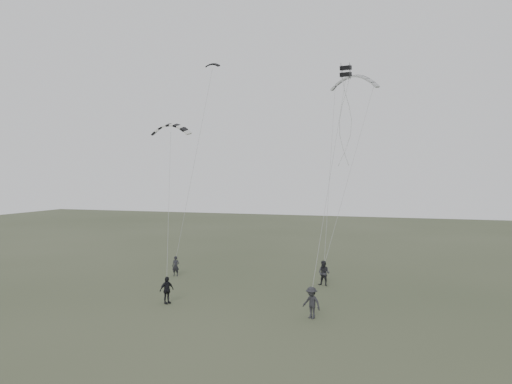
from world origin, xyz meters
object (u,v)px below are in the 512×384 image
(flyer_left, at_px, (176,266))
(flyer_right, at_px, (324,273))
(flyer_center, at_px, (167,290))
(flyer_far, at_px, (312,303))
(kite_box, at_px, (346,71))
(kite_pale_large, at_px, (354,76))
(kite_striped, at_px, (171,125))
(kite_dark_small, at_px, (212,64))

(flyer_left, bearing_deg, flyer_right, -7.28)
(flyer_center, bearing_deg, flyer_far, -63.68)
(flyer_far, height_order, kite_box, kite_box)
(flyer_center, distance_m, kite_box, 18.75)
(flyer_center, xyz_separation_m, flyer_far, (9.63, -0.38, 0.04))
(kite_pale_large, distance_m, kite_striped, 16.76)
(kite_dark_small, xyz_separation_m, kite_striped, (-0.97, -6.10, -5.93))
(kite_pale_large, bearing_deg, flyer_right, -92.84)
(flyer_left, height_order, kite_striped, kite_striped)
(flyer_center, bearing_deg, flyer_right, -17.98)
(kite_box, bearing_deg, flyer_center, -144.69)
(flyer_left, relative_size, flyer_right, 0.87)
(flyer_left, bearing_deg, flyer_far, -41.02)
(flyer_left, relative_size, kite_dark_small, 1.27)
(kite_dark_small, bearing_deg, flyer_far, -49.35)
(kite_pale_large, height_order, kite_box, kite_pale_large)
(flyer_far, distance_m, kite_box, 15.48)
(flyer_left, bearing_deg, kite_pale_large, 21.43)
(kite_dark_small, relative_size, kite_striped, 0.41)
(flyer_center, bearing_deg, kite_striped, 53.62)
(flyer_right, distance_m, kite_striped, 16.49)
(flyer_left, xyz_separation_m, kite_box, (14.31, -3.02, 14.52))
(flyer_far, xyz_separation_m, kite_dark_small, (-11.68, 12.93, 17.30))
(flyer_right, height_order, kite_box, kite_box)
(flyer_far, xyz_separation_m, kite_striped, (-12.65, 6.83, 11.37))
(kite_pale_large, distance_m, kite_box, 10.84)
(flyer_far, height_order, kite_striped, kite_striped)
(flyer_center, height_order, kite_pale_large, kite_pale_large)
(flyer_center, bearing_deg, kite_pale_large, -3.78)
(flyer_far, xyz_separation_m, kite_pale_large, (0.40, 16.22, 16.11))
(kite_dark_small, bearing_deg, flyer_left, -110.26)
(flyer_center, height_order, kite_striped, kite_striped)
(flyer_right, distance_m, flyer_center, 12.12)
(flyer_left, xyz_separation_m, flyer_right, (12.34, 0.16, 0.13))
(kite_dark_small, height_order, kite_pale_large, kite_dark_small)
(flyer_left, height_order, kite_pale_large, kite_pale_large)
(flyer_left, distance_m, kite_striped, 11.61)
(flyer_left, height_order, flyer_far, flyer_far)
(flyer_left, xyz_separation_m, kite_pale_large, (13.57, 7.67, 16.22))
(flyer_right, bearing_deg, kite_dark_small, 172.00)
(flyer_center, distance_m, flyer_far, 9.64)
(flyer_right, xyz_separation_m, kite_pale_large, (1.23, 7.50, 16.09))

